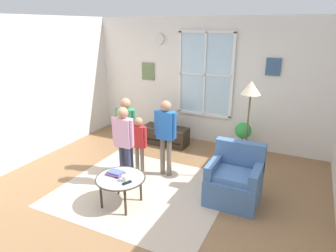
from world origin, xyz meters
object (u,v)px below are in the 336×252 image
television (165,119)px  book_stack (115,173)px  remote_near_cup (127,183)px  person_pink_shirt (124,137)px  floor_lamp (250,98)px  tv_stand (165,136)px  remote_near_books (118,176)px  person_green_shirt (126,126)px  coffee_table (121,179)px  armchair (234,180)px  person_blue_shirt (166,130)px  potted_plant_by_window (243,137)px  cup (124,178)px  person_red_shirt (139,140)px

television → book_stack: (0.35, -2.37, -0.12)m
television → remote_near_cup: 2.61m
person_pink_shirt → floor_lamp: (1.76, 1.06, 0.60)m
tv_stand → remote_near_books: remote_near_books is taller
floor_lamp → tv_stand: bearing=157.2°
tv_stand → person_green_shirt: person_green_shirt is taller
coffee_table → remote_near_cup: (0.18, -0.10, 0.04)m
floor_lamp → remote_near_books: bearing=-133.4°
armchair → remote_near_books: armchair is taller
person_green_shirt → floor_lamp: floor_lamp is taller
person_blue_shirt → person_pink_shirt: (-0.48, -0.57, -0.02)m
floor_lamp → potted_plant_by_window: bearing=104.4°
armchair → cup: size_ratio=9.78×
person_green_shirt → armchair: bearing=-3.3°
armchair → person_red_shirt: person_red_shirt is taller
tv_stand → remote_near_books: size_ratio=7.29×
book_stack → person_green_shirt: person_green_shirt is taller
person_green_shirt → remote_near_cup: bearing=-57.1°
armchair → person_blue_shirt: (-1.29, 0.26, 0.53)m
person_red_shirt → person_green_shirt: (-0.30, 0.08, 0.18)m
remote_near_cup → tv_stand: bearing=104.4°
television → coffee_table: size_ratio=0.71×
coffee_table → floor_lamp: (1.46, 1.62, 1.02)m
tv_stand → person_blue_shirt: size_ratio=0.74×
cup → person_green_shirt: bearing=121.3°
potted_plant_by_window → armchair: bearing=-81.2°
remote_near_cup → potted_plant_by_window: size_ratio=0.20×
person_blue_shirt → floor_lamp: size_ratio=0.80×
coffee_table → cup: 0.14m
television → person_blue_shirt: 1.48m
cup → person_pink_shirt: 0.81m
tv_stand → coffee_table: (0.47, -2.43, 0.22)m
remote_near_books → person_pink_shirt: size_ratio=0.10×
person_green_shirt → potted_plant_by_window: (1.72, 1.66, -0.48)m
coffee_table → remote_near_cup: bearing=-29.2°
potted_plant_by_window → coffee_table: bearing=-114.4°
person_red_shirt → person_green_shirt: 0.36m
armchair → remote_near_cup: (-1.30, -0.96, 0.13)m
television → cup: size_ratio=5.92×
book_stack → potted_plant_by_window: (1.32, 2.59, -0.09)m
person_blue_shirt → tv_stand: bearing=116.6°
book_stack → remote_near_books: size_ratio=1.77×
coffee_table → person_green_shirt: person_green_shirt is taller
armchair → person_blue_shirt: 1.42m
remote_near_books → potted_plant_by_window: (1.25, 2.62, -0.08)m
tv_stand → television: size_ratio=1.94×
television → person_green_shirt: person_green_shirt is taller
remote_near_books → remote_near_cup: (0.23, -0.12, 0.00)m
armchair → floor_lamp: size_ratio=0.51×
television → floor_lamp: (1.93, -0.81, 0.85)m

